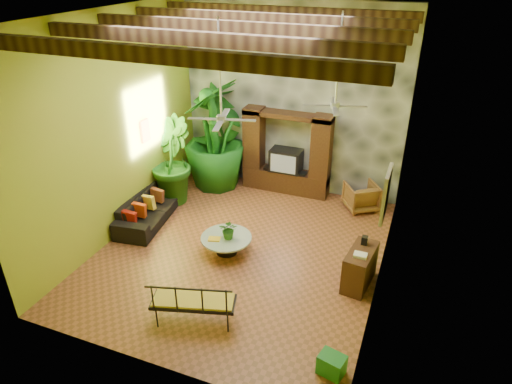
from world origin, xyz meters
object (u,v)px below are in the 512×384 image
at_px(ceiling_fan_front, 221,108).
at_px(sofa, 149,208).
at_px(iron_bench, 191,301).
at_px(side_console, 360,267).
at_px(coffee_table, 226,242).
at_px(ceiling_fan_back, 336,95).
at_px(tall_plant_b, 171,161).
at_px(tall_plant_c, 215,135).
at_px(tall_plant_a, 222,134).
at_px(green_bin, 332,365).
at_px(entertainment_center, 286,158).
at_px(wicker_armchair, 361,196).

xyz_separation_m(ceiling_fan_front, sofa, (-2.45, 0.76, -3.07)).
height_order(iron_bench, side_console, iron_bench).
bearing_deg(coffee_table, side_console, -0.37).
bearing_deg(ceiling_fan_back, tall_plant_b, 175.68).
bearing_deg(sofa, tall_plant_c, -24.52).
bearing_deg(tall_plant_a, tall_plant_b, -113.71).
bearing_deg(tall_plant_b, ceiling_fan_back, -4.32).
bearing_deg(green_bin, tall_plant_b, 142.05).
xyz_separation_m(entertainment_center, sofa, (-2.65, -2.78, -0.63)).
relative_size(tall_plant_b, green_bin, 5.57).
relative_size(entertainment_center, coffee_table, 2.13).
distance_m(entertainment_center, sofa, 3.89).
bearing_deg(side_console, tall_plant_c, 154.54).
relative_size(ceiling_fan_back, wicker_armchair, 2.38).
distance_m(ceiling_fan_front, iron_bench, 3.54).
relative_size(entertainment_center, side_console, 2.40).
bearing_deg(tall_plant_a, ceiling_fan_front, -63.96).
bearing_deg(tall_plant_b, iron_bench, -55.59).
xyz_separation_m(ceiling_fan_front, tall_plant_b, (-2.45, 1.92, -2.27)).
bearing_deg(entertainment_center, tall_plant_a, 179.60).
bearing_deg(tall_plant_b, ceiling_fan_front, -38.10).
bearing_deg(ceiling_fan_back, wicker_armchair, 71.64).
bearing_deg(coffee_table, tall_plant_a, 116.15).
bearing_deg(green_bin, entertainment_center, 114.75).
bearing_deg(green_bin, wicker_armchair, 95.25).
distance_m(tall_plant_c, side_console, 5.57).
height_order(ceiling_fan_front, ceiling_fan_back, same).
xyz_separation_m(sofa, tall_plant_c, (0.71, 2.37, 1.19)).
height_order(coffee_table, green_bin, coffee_table).
bearing_deg(wicker_armchair, sofa, -5.97).
bearing_deg(wicker_armchair, tall_plant_a, -37.59).
relative_size(entertainment_center, tall_plant_b, 1.06).
distance_m(side_console, green_bin, 2.40).
height_order(tall_plant_a, tall_plant_b, tall_plant_a).
distance_m(tall_plant_a, tall_plant_c, 0.44).
bearing_deg(tall_plant_a, sofa, -104.38).
bearing_deg(entertainment_center, iron_bench, -89.20).
relative_size(ceiling_fan_front, tall_plant_b, 0.82).
xyz_separation_m(tall_plant_c, coffee_table, (1.65, -2.93, -1.27)).
bearing_deg(sofa, side_console, -104.16).
distance_m(tall_plant_a, coffee_table, 3.92).
bearing_deg(coffee_table, ceiling_fan_back, 36.69).
bearing_deg(green_bin, ceiling_fan_front, 142.19).
xyz_separation_m(ceiling_fan_back, sofa, (-4.25, -0.84, -3.07)).
xyz_separation_m(tall_plant_a, green_bin, (4.58, -5.76, -1.24)).
distance_m(entertainment_center, tall_plant_c, 2.06).
bearing_deg(wicker_armchair, iron_bench, 35.30).
distance_m(sofa, tall_plant_b, 1.41).
bearing_deg(side_console, sofa, -179.01).
height_order(entertainment_center, side_console, entertainment_center).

